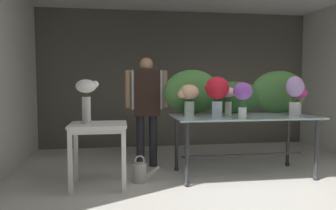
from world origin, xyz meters
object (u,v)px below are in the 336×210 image
Objects in this scene: vase_peach_lilies at (189,97)px; vase_white_roses_tall at (87,95)px; florist at (147,99)px; vase_crimson_freesia at (217,91)px; vase_magenta_peonies at (298,96)px; vase_lilac_hydrangea at (295,92)px; watering_can at (140,172)px; display_table_glass at (243,125)px; vase_blush_roses at (228,97)px; vase_violet_anemones at (243,95)px; side_table_white at (98,133)px.

vase_peach_lilies is 1.32m from vase_white_roses_tall.
florist is 3.15× the size of vase_crimson_freesia.
vase_magenta_peonies is (1.56, 0.00, -0.01)m from vase_peach_lilies.
watering_can is (-2.01, 0.15, -1.01)m from vase_lilac_hydrangea.
florist is at bearing 152.50° from display_table_glass.
florist is at bearing 46.94° from vase_white_roses_tall.
vase_blush_roses is 0.99× the size of vase_magenta_peonies.
watering_can is (-2.22, -0.14, -0.94)m from vase_magenta_peonies.
vase_violet_anemones is 1.89m from vase_white_roses_tall.
display_table_glass is 0.64m from vase_crimson_freesia.
florist reaches higher than side_table_white.
vase_lilac_hydrangea is 1.49× the size of watering_can.
vase_crimson_freesia is 0.39m from vase_peach_lilies.
florist is 1.16m from vase_white_roses_tall.
side_table_white is at bearing -168.78° from watering_can.
vase_magenta_peonies is (0.21, 0.29, -0.07)m from vase_lilac_hydrangea.
watering_can is (-1.23, -0.20, -0.94)m from vase_blush_roses.
vase_white_roses_tall is at bearing 174.91° from vase_violet_anemones.
vase_peach_lilies reaches higher than vase_magenta_peonies.
florist is 2.15m from vase_magenta_peonies.
vase_magenta_peonies reaches higher than watering_can.
vase_white_roses_tall reaches higher than vase_blush_roses.
display_table_glass is 2.46× the size of side_table_white.
watering_can is (-1.24, 0.27, -0.99)m from vase_violet_anemones.
vase_lilac_hydrangea reaches higher than display_table_glass.
vase_violet_anemones is at bearing -5.48° from side_table_white.
vase_peach_lilies is (-1.35, 0.29, -0.06)m from vase_lilac_hydrangea.
watering_can is (-0.15, -0.74, -0.89)m from florist.
watering_can is at bearing 175.84° from vase_lilac_hydrangea.
florist is 2.06m from vase_lilac_hydrangea.
vase_white_roses_tall is at bearing -179.88° from side_table_white.
vase_magenta_peonies is at bearing 22.93° from vase_violet_anemones.
florist is 4.32× the size of vase_blush_roses.
watering_can is at bearing -176.27° from vase_magenta_peonies.
vase_crimson_freesia is at bearing 175.24° from vase_lilac_hydrangea.
vase_violet_anemones is (1.09, -1.01, 0.10)m from florist.
florist is 3.66× the size of vase_violet_anemones.
vase_lilac_hydrangea is at bearing -25.56° from florist.
vase_violet_anemones is (-0.76, -0.12, -0.02)m from vase_lilac_hydrangea.
display_table_glass is 0.84m from vase_peach_lilies.
vase_blush_roses is at bearing -26.76° from florist.
vase_peach_lilies is at bearing -49.63° from florist.
vase_peach_lilies is 0.79× the size of vase_white_roses_tall.
side_table_white is at bearing -168.24° from vase_peach_lilies.
watering_can is at bearing 176.46° from vase_crimson_freesia.
vase_blush_roses is at bearing 176.85° from vase_magenta_peonies.
vase_blush_roses is 0.72× the size of vase_white_roses_tall.
vase_white_roses_tall is at bearing -178.60° from vase_crimson_freesia.
vase_white_roses_tall is (-1.86, -0.30, 0.06)m from vase_blush_roses.
vase_white_roses_tall is (-1.30, -0.24, 0.05)m from vase_peach_lilies.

